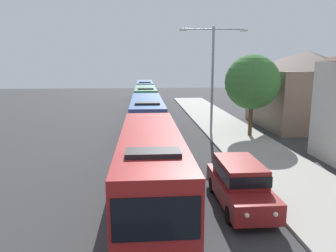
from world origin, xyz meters
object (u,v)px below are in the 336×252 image
streetlamp_mid (213,70)px  roadside_tree (252,82)px  bus_middle (146,99)px  bus_fourth_in_line (145,90)px  bus_lead (151,164)px  bus_second_in_line (147,116)px  white_suv (240,182)px

streetlamp_mid → roadside_tree: bearing=-20.0°
bus_middle → roadside_tree: size_ratio=1.61×
bus_fourth_in_line → streetlamp_mid: size_ratio=1.33×
bus_lead → bus_fourth_in_line: 39.33m
bus_second_in_line → white_suv: size_ratio=2.31×
bus_middle → white_suv: bus_middle is taller
bus_lead → streetlamp_mid: bearing=67.5°
bus_middle → white_suv: 27.09m
white_suv → roadside_tree: size_ratio=0.77×
bus_second_in_line → bus_middle: 13.28m
bus_middle → streetlamp_mid: size_ratio=1.21×
bus_lead → white_suv: bus_lead is taller
white_suv → bus_second_in_line: bearing=105.3°
bus_middle → bus_fourth_in_line: (0.00, 13.13, 0.00)m
bus_lead → bus_middle: (-0.00, 26.20, -0.00)m
bus_middle → bus_second_in_line: bearing=-90.0°
white_suv → roadside_tree: (4.69, 12.59, 3.42)m
bus_second_in_line → white_suv: bus_second_in_line is taller
streetlamp_mid → roadside_tree: size_ratio=1.33×
white_suv → roadside_tree: bearing=69.6°
bus_fourth_in_line → roadside_tree: bearing=-73.0°
bus_middle → white_suv: (3.70, -26.83, -0.65)m
bus_fourth_in_line → bus_middle: bearing=-90.0°
bus_second_in_line → roadside_tree: bearing=-6.5°
bus_middle → streetlamp_mid: (5.40, -13.15, 3.70)m
bus_fourth_in_line → roadside_tree: size_ratio=1.77×
bus_lead → white_suv: (3.70, -0.63, -0.66)m
white_suv → bus_lead: bearing=170.3°
bus_fourth_in_line → streetlamp_mid: 27.08m
bus_middle → bus_fourth_in_line: size_ratio=0.91×
bus_fourth_in_line → roadside_tree: (8.39, -27.37, 2.76)m
streetlamp_mid → roadside_tree: (2.99, -1.09, -0.94)m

